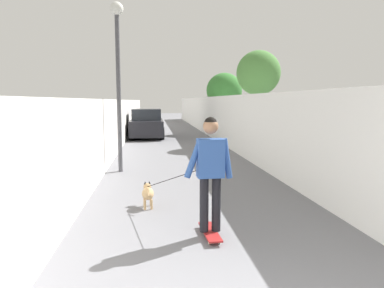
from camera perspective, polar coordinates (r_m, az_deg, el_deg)
ground_plane at (r=16.45m, az=-3.14°, el=0.07°), size 80.00×80.00×0.00m
wall_left at (r=14.42m, az=-12.19°, el=2.98°), size 48.00×0.30×2.02m
fence_right at (r=14.71m, az=6.58°, el=3.50°), size 48.00×0.30×2.19m
tree_right_near at (r=21.76m, az=5.20°, el=8.54°), size 2.15×2.15×3.64m
tree_right_mid at (r=16.04m, az=10.62°, el=11.08°), size 1.91×1.91×4.15m
lamp_post at (r=10.07m, az=-11.83°, el=13.33°), size 0.36×0.36×4.59m
skateboard at (r=5.35m, az=2.90°, el=-13.93°), size 0.81×0.24×0.08m
person_skateboarder at (r=5.08m, az=2.97°, el=-3.43°), size 0.24×0.71×1.67m
dog at (r=6.70m, az=-7.08°, el=-7.79°), size 1.84×1.04×1.06m
car_near at (r=19.25m, az=-7.29°, el=3.16°), size 3.84×1.80×1.54m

